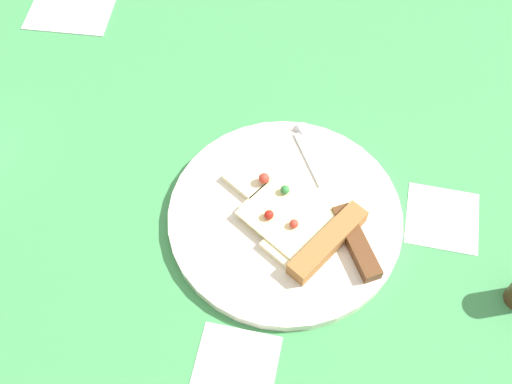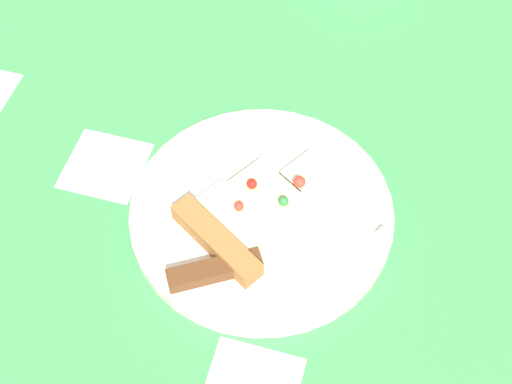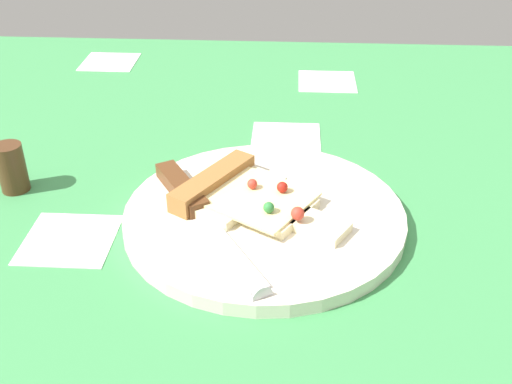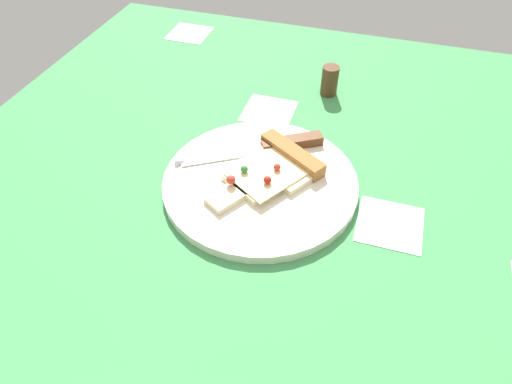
{
  "view_description": "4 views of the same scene",
  "coord_description": "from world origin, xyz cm",
  "px_view_note": "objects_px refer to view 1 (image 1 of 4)",
  "views": [
    {
      "loc": [
        4.23,
        -34.39,
        67.69
      ],
      "look_at": [
        -3.91,
        4.26,
        4.01
      ],
      "focal_mm": 42.96,
      "sensor_mm": 36.0,
      "label": 1
    },
    {
      "loc": [
        43.76,
        15.02,
        70.51
      ],
      "look_at": [
        -0.14,
        2.72,
        4.48
      ],
      "focal_mm": 52.4,
      "sensor_mm": 36.0,
      "label": 2
    },
    {
      "loc": [
        -2.32,
        57.33,
        37.25
      ],
      "look_at": [
        0.97,
        1.8,
        2.68
      ],
      "focal_mm": 43.63,
      "sensor_mm": 36.0,
      "label": 3
    },
    {
      "loc": [
        -47.99,
        -11.01,
        48.16
      ],
      "look_at": [
        -3.7,
        2.91,
        2.42
      ],
      "focal_mm": 32.03,
      "sensor_mm": 36.0,
      "label": 4
    }
  ],
  "objects_px": {
    "knife": "(341,212)",
    "napkin": "(73,4)",
    "plate": "(283,217)",
    "pizza_slice": "(299,223)"
  },
  "relations": [
    {
      "from": "pizza_slice",
      "to": "knife",
      "type": "xyz_separation_m",
      "value": [
        0.05,
        0.03,
        -0.0
      ]
    },
    {
      "from": "plate",
      "to": "napkin",
      "type": "distance_m",
      "value": 0.51
    },
    {
      "from": "pizza_slice",
      "to": "napkin",
      "type": "xyz_separation_m",
      "value": [
        -0.42,
        0.33,
        -0.02
      ]
    },
    {
      "from": "plate",
      "to": "napkin",
      "type": "bearing_deg",
      "value": 141.54
    },
    {
      "from": "napkin",
      "to": "pizza_slice",
      "type": "bearing_deg",
      "value": -38.14
    },
    {
      "from": "plate",
      "to": "pizza_slice",
      "type": "distance_m",
      "value": 0.03
    },
    {
      "from": "knife",
      "to": "napkin",
      "type": "distance_m",
      "value": 0.56
    },
    {
      "from": "plate",
      "to": "pizza_slice",
      "type": "relative_size",
      "value": 1.55
    },
    {
      "from": "pizza_slice",
      "to": "knife",
      "type": "relative_size",
      "value": 0.88
    },
    {
      "from": "pizza_slice",
      "to": "napkin",
      "type": "distance_m",
      "value": 0.54
    }
  ]
}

